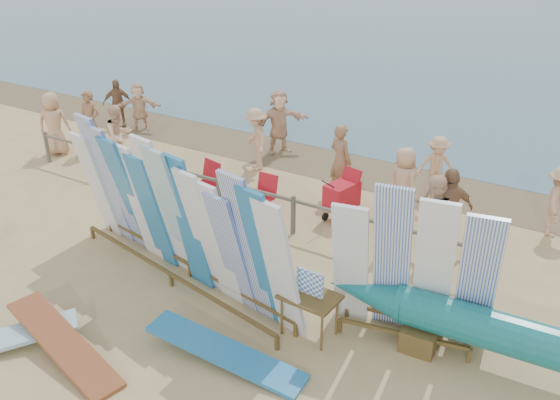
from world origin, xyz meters
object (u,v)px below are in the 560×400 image
Objects in this scene: beachgoer_11 at (139,107)px; beachgoer_extra_0 at (558,202)px; side_surfboard_rack at (413,272)px; beachgoer_5 at (279,122)px; flat_board_d at (226,361)px; beach_chair_right at (263,199)px; beachgoer_extra_1 at (118,103)px; beachgoer_0 at (54,124)px; beachgoer_3 at (256,139)px; beachgoer_2 at (119,136)px; beachgoer_7 at (340,160)px; beachgoer_6 at (403,182)px; beachgoer_1 at (90,122)px; beach_chair_left at (206,188)px; main_surfboard_rack at (176,220)px; outrigger_canoe at (559,353)px; beachgoer_9 at (437,166)px; beachgoer_8 at (433,218)px; stroller at (342,200)px; beachgoer_10 at (449,212)px; vendor_table at (309,314)px; flat_board_c at (65,354)px.

beachgoer_extra_0 reaches higher than beachgoer_11.
side_surfboard_rack reaches higher than beachgoer_5.
beach_chair_right is (-2.41, 4.83, 0.24)m from flat_board_d.
beachgoer_0 is at bearing -128.40° from beachgoer_extra_1.
flat_board_d is 1.57× the size of beachgoer_3.
beachgoer_0 is 2.93m from beachgoer_11.
beachgoer_2 is 1.01× the size of beachgoer_3.
beachgoer_7 is at bearing -89.34° from beachgoer_5.
beachgoer_5 is 1.12× the size of beachgoer_6.
beachgoer_0 is at bearing -154.33° from beachgoer_1.
beach_chair_left is at bearing 103.47° from beachgoer_extra_0.
outrigger_canoe is at bearing 16.62° from main_surfboard_rack.
beachgoer_2 is at bearing 51.51° from flat_board_d.
beachgoer_9 is at bearing 163.41° from beachgoer_0.
beachgoer_9 is (2.87, 6.33, -0.54)m from main_surfboard_rack.
beachgoer_2 reaches higher than beachgoer_9.
main_surfboard_rack is at bearing -78.75° from beachgoer_11.
beachgoer_0 is at bearing 166.53° from beachgoer_9.
beachgoer_8 is at bearing 133.16° from outrigger_canoe.
beachgoer_0 is at bearing 154.61° from beachgoer_5.
stroller is 0.67× the size of beachgoer_2.
beachgoer_extra_1 is (-2.51, 2.42, -0.08)m from beachgoer_2.
beachgoer_extra_0 reaches higher than beach_chair_left.
beachgoer_extra_1 is at bearing -62.44° from beachgoer_10.
beachgoer_8 is at bearing 7.38° from beachgoer_10.
vendor_table is at bearing -170.80° from outrigger_canoe.
flat_board_d is at bearing -52.73° from beachgoer_8.
flat_board_d is 1.44× the size of beachgoer_5.
side_surfboard_rack reaches higher than beachgoer_7.
beachgoer_extra_0 is 1.01× the size of beachgoer_extra_1.
beachgoer_extra_1 reaches higher than stroller.
flat_board_c is 7.81m from beachgoer_7.
side_surfboard_rack is 12.05m from beachgoer_0.
beachgoer_10 is at bearing 148.93° from beachgoer_0.
beachgoer_3 is at bearing 127.83° from beach_chair_right.
vendor_table is at bearing 126.21° from beachgoer_6.
beachgoer_9 reaches higher than beach_chair_right.
beachgoer_9 is at bearing 163.20° from beachgoer_8.
beachgoer_extra_1 reaches higher than outrigger_canoe.
beachgoer_3 is at bearing 25.08° from beachgoer_6.
vendor_table is 12.25m from beachgoer_extra_1.
vendor_table is at bearing -69.73° from beachgoer_11.
beachgoer_8 is at bearing 52.63° from main_surfboard_rack.
beach_chair_right is 6.34m from beachgoer_1.
main_surfboard_rack is 6.97m from beachgoer_9.
flat_board_c is 9.40m from beachgoer_0.
vendor_table is at bearing -47.53° from beach_chair_right.
beachgoer_8 is at bearing -51.80° from beachgoer_11.
beachgoer_extra_0 is at bearing 20.64° from beach_chair_right.
side_surfboard_rack is 0.39× the size of outrigger_canoe.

